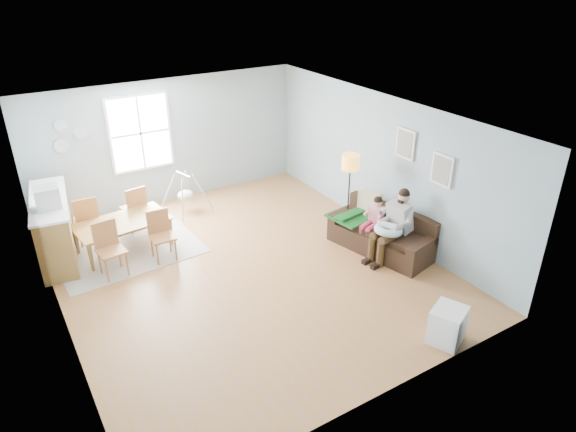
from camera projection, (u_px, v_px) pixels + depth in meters
room at (240, 136)px, 7.97m from camera, size 8.40×9.40×3.90m
window at (140, 133)px, 10.67m from camera, size 1.32×0.08×1.62m
pictures at (423, 156)px, 8.82m from camera, size 0.05×1.34×0.74m
wall_plates at (68, 136)px, 9.93m from camera, size 0.67×0.02×0.66m
sofa at (383, 236)px, 9.55m from camera, size 1.24×2.08×0.79m
green_throw at (354, 215)px, 9.82m from camera, size 0.99×0.86×0.04m
beige_pillow at (370, 203)px, 9.80m from camera, size 0.28×0.49×0.47m
father at (394, 223)px, 9.11m from camera, size 0.96×0.48×1.30m
nursing_pillow at (388, 230)px, 9.05m from camera, size 0.66×0.65×0.21m
infant at (387, 225)px, 9.03m from camera, size 0.25×0.35×0.13m
toddler at (374, 215)px, 9.45m from camera, size 0.55×0.37×0.82m
floor_lamp at (350, 169)px, 9.63m from camera, size 0.33×0.33×1.64m
storage_cube at (447, 325)px, 7.23m from camera, size 0.62×0.59×0.54m
rug at (127, 250)px, 9.63m from camera, size 2.66×2.08×0.01m
dining_table at (125, 236)px, 9.50m from camera, size 1.78×1.12×0.59m
chair_sw at (109, 245)px, 8.69m from camera, size 0.48×0.48×0.96m
chair_se at (161, 232)px, 9.18m from camera, size 0.43×0.43×0.92m
chair_nw at (87, 217)px, 9.59m from camera, size 0.48×0.48×0.99m
chair_ne at (135, 206)px, 10.09m from camera, size 0.49×0.49×0.95m
counter at (54, 227)px, 9.19m from camera, size 0.88×2.12×1.15m
monitor at (47, 197)px, 8.54m from camera, size 0.41×0.39×0.37m
baby_swing at (185, 194)px, 10.96m from camera, size 1.02×1.04×0.85m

